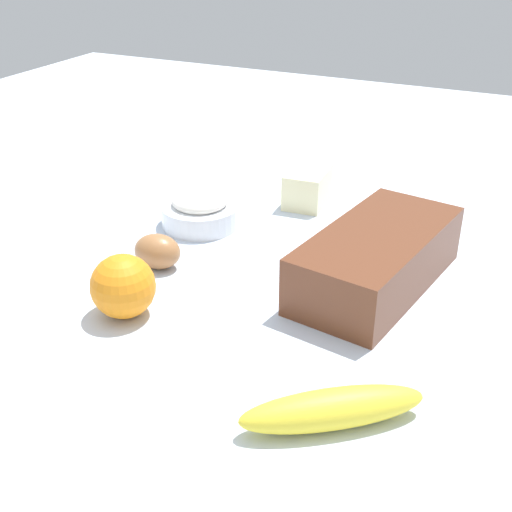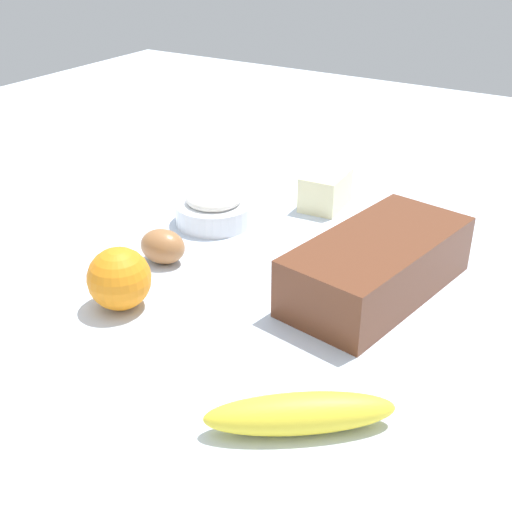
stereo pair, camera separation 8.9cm
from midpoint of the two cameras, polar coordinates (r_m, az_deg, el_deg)
The scene contains 7 objects.
ground_plane at distance 0.92m, azimuth -2.79°, elevation -2.83°, with size 2.40×2.40×0.02m, color silver.
loaf_pan at distance 0.89m, azimuth 7.55°, elevation -0.21°, with size 0.30×0.17×0.08m.
flour_bowl at distance 1.07m, azimuth -7.19°, elevation 3.89°, with size 0.13×0.13×0.06m.
banana at distance 0.67m, azimuth 2.73°, elevation -13.11°, with size 0.19×0.04×0.04m, color yellow.
orange_fruit at distance 0.85m, azimuth -14.34°, elevation -2.62°, with size 0.08×0.08×0.08m, color orange.
butter_block at distance 1.14m, azimuth 2.19°, elevation 5.83°, with size 0.09×0.06×0.06m, color #F4EDB2.
egg_near_butter at distance 0.95m, azimuth -11.13°, elevation 0.32°, with size 0.05×0.05×0.07m, color #A16C41.
Camera 1 is at (0.71, 0.34, 0.46)m, focal length 46.59 mm.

